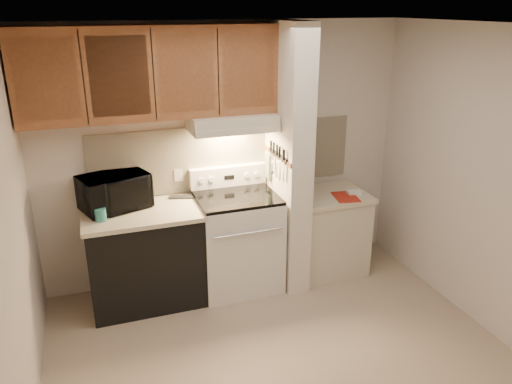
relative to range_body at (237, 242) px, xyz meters
name	(u,v)px	position (x,y,z in m)	size (l,w,h in m)	color
floor	(281,355)	(0.00, -1.16, -0.46)	(3.60, 3.60, 0.00)	tan
ceiling	(288,26)	(0.00, -1.16, 2.04)	(3.60, 3.60, 0.00)	white
wall_back	(226,155)	(0.00, 0.34, 0.79)	(3.60, 0.02, 2.50)	beige
wall_left	(5,250)	(-1.80, -1.16, 0.79)	(0.02, 3.00, 2.50)	beige
wall_right	(487,183)	(1.80, -1.16, 0.79)	(0.02, 3.00, 2.50)	beige
backsplash	(226,157)	(0.00, 0.33, 0.78)	(2.60, 0.02, 0.63)	beige
range_body	(237,242)	(0.00, 0.00, 0.00)	(0.76, 0.65, 0.92)	silver
oven_window	(248,253)	(0.00, -0.32, 0.04)	(0.50, 0.01, 0.30)	black
oven_handle	(249,233)	(0.00, -0.35, 0.26)	(0.02, 0.02, 0.65)	silver
cooktop	(237,197)	(0.00, 0.00, 0.48)	(0.74, 0.64, 0.03)	black
range_backguard	(228,176)	(0.00, 0.28, 0.59)	(0.76, 0.08, 0.20)	silver
range_display	(229,177)	(0.00, 0.24, 0.59)	(0.10, 0.01, 0.04)	black
range_knob_left_outer	(201,181)	(-0.28, 0.24, 0.59)	(0.05, 0.05, 0.02)	silver
range_knob_left_inner	(211,179)	(-0.18, 0.24, 0.59)	(0.05, 0.05, 0.02)	silver
range_knob_right_inner	(247,175)	(0.18, 0.24, 0.59)	(0.05, 0.05, 0.02)	silver
range_knob_right_outer	(257,174)	(0.28, 0.24, 0.59)	(0.05, 0.05, 0.02)	silver
dishwasher_front	(146,259)	(-0.88, 0.01, -0.03)	(1.00, 0.63, 0.87)	black
left_countertop	(142,213)	(-0.88, 0.01, 0.43)	(1.04, 0.67, 0.04)	beige
spoon_rest	(182,197)	(-0.48, 0.21, 0.46)	(0.24, 0.08, 0.02)	black
teal_jar	(100,215)	(-1.23, -0.09, 0.51)	(0.10, 0.10, 0.11)	#286E6D
outlet	(178,175)	(-0.48, 0.32, 0.64)	(0.08, 0.01, 0.12)	beige
microwave	(114,192)	(-1.09, 0.15, 0.61)	(0.57, 0.39, 0.32)	black
partition_pillar	(288,160)	(0.51, -0.01, 0.79)	(0.22, 0.70, 2.50)	silver
pillar_trim	(277,156)	(0.39, -0.01, 0.84)	(0.01, 0.70, 0.04)	brown
knife_strip	(278,155)	(0.39, -0.06, 0.86)	(0.02, 0.42, 0.04)	black
knife_blade_a	(284,171)	(0.38, -0.23, 0.76)	(0.01, 0.04, 0.16)	silver
knife_handle_a	(284,155)	(0.38, -0.22, 0.91)	(0.02, 0.02, 0.10)	black
knife_blade_b	(280,170)	(0.38, -0.15, 0.75)	(0.01, 0.04, 0.18)	silver
knife_handle_b	(280,152)	(0.38, -0.12, 0.91)	(0.02, 0.02, 0.10)	black
knife_blade_c	(277,168)	(0.38, -0.06, 0.74)	(0.01, 0.04, 0.20)	silver
knife_handle_c	(277,150)	(0.38, -0.06, 0.91)	(0.02, 0.02, 0.10)	black
knife_blade_d	(273,163)	(0.38, 0.04, 0.76)	(0.01, 0.04, 0.16)	silver
knife_handle_d	(274,148)	(0.38, 0.02, 0.91)	(0.02, 0.02, 0.10)	black
knife_blade_e	(271,162)	(0.38, 0.10, 0.75)	(0.01, 0.04, 0.18)	silver
knife_handle_e	(271,146)	(0.38, 0.10, 0.91)	(0.02, 0.02, 0.10)	black
oven_mitt	(269,166)	(0.38, 0.17, 0.69)	(0.03, 0.10, 0.24)	gray
right_cab_base	(327,234)	(0.97, -0.01, -0.06)	(0.70, 0.60, 0.81)	beige
right_countertop	(329,195)	(0.97, -0.01, 0.37)	(0.74, 0.64, 0.04)	beige
red_folder	(346,197)	(1.07, -0.16, 0.39)	(0.22, 0.30, 0.01)	#A62314
white_box	(354,193)	(1.19, -0.11, 0.41)	(0.14, 0.09, 0.04)	white
range_hood	(232,122)	(0.00, 0.12, 1.17)	(0.78, 0.44, 0.15)	beige
hood_lip	(239,132)	(0.00, -0.08, 1.12)	(0.78, 0.04, 0.06)	beige
upper_cabinets	(151,73)	(-0.69, 0.17, 1.62)	(2.18, 0.33, 0.77)	brown
cab_door_a	(46,80)	(-1.51, 0.01, 1.62)	(0.46, 0.01, 0.63)	brown
cab_gap_a	(83,78)	(-1.23, 0.01, 1.62)	(0.01, 0.01, 0.73)	black
cab_door_b	(119,77)	(-0.96, 0.01, 1.62)	(0.46, 0.01, 0.63)	brown
cab_gap_b	(154,75)	(-0.69, 0.01, 1.62)	(0.01, 0.01, 0.73)	black
cab_door_c	(186,74)	(-0.42, 0.01, 1.62)	(0.46, 0.01, 0.63)	brown
cab_gap_c	(218,72)	(-0.14, 0.01, 1.62)	(0.01, 0.01, 0.73)	black
cab_door_d	(249,71)	(0.13, 0.01, 1.62)	(0.46, 0.01, 0.63)	brown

